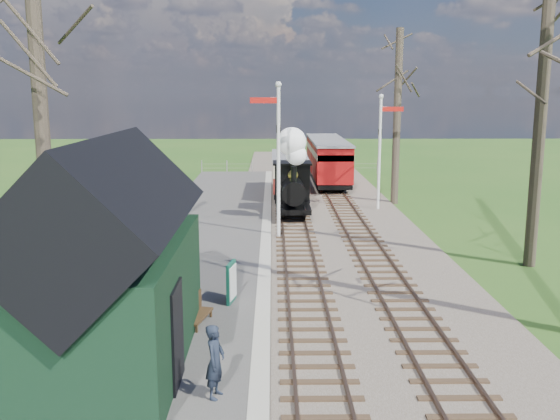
{
  "coord_description": "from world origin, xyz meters",
  "views": [
    {
      "loc": [
        -0.93,
        -8.38,
        5.83
      ],
      "look_at": [
        -0.67,
        13.84,
        1.6
      ],
      "focal_mm": 40.0,
      "sensor_mm": 36.0,
      "label": 1
    }
  ],
  "objects_px": {
    "semaphore_near": "(277,149)",
    "red_carriage_b": "(324,155)",
    "semaphore_far": "(381,143)",
    "locomotive": "(293,178)",
    "station_shed": "(109,268)",
    "coach": "(289,172)",
    "sign_board": "(232,282)",
    "bench": "(195,311)",
    "red_carriage_a": "(331,164)",
    "person": "(215,361)"
  },
  "relations": [
    {
      "from": "semaphore_near",
      "to": "red_carriage_b",
      "type": "bearing_deg",
      "value": 79.56
    },
    {
      "from": "semaphore_far",
      "to": "locomotive",
      "type": "relative_size",
      "value": 1.39
    },
    {
      "from": "station_shed",
      "to": "coach",
      "type": "bearing_deg",
      "value": 79.03
    },
    {
      "from": "sign_board",
      "to": "bench",
      "type": "relative_size",
      "value": 0.86
    },
    {
      "from": "locomotive",
      "to": "red_carriage_a",
      "type": "xyz_separation_m",
      "value": [
        2.61,
        8.68,
        -0.35
      ]
    },
    {
      "from": "semaphore_far",
      "to": "red_carriage_b",
      "type": "xyz_separation_m",
      "value": [
        -1.77,
        12.29,
        -1.79
      ]
    },
    {
      "from": "bench",
      "to": "coach",
      "type": "bearing_deg",
      "value": 81.89
    },
    {
      "from": "locomotive",
      "to": "red_carriage_a",
      "type": "bearing_deg",
      "value": 73.25
    },
    {
      "from": "sign_board",
      "to": "red_carriage_a",
      "type": "bearing_deg",
      "value": 77.48
    },
    {
      "from": "coach",
      "to": "red_carriage_b",
      "type": "height_order",
      "value": "red_carriage_b"
    },
    {
      "from": "coach",
      "to": "bench",
      "type": "distance_m",
      "value": 20.18
    },
    {
      "from": "semaphore_near",
      "to": "red_carriage_a",
      "type": "distance_m",
      "value": 13.39
    },
    {
      "from": "station_shed",
      "to": "semaphore_near",
      "type": "xyz_separation_m",
      "value": [
        3.53,
        12.0,
        1.35
      ]
    },
    {
      "from": "station_shed",
      "to": "locomotive",
      "type": "distance_m",
      "value": 16.68
    },
    {
      "from": "locomotive",
      "to": "sign_board",
      "type": "relative_size",
      "value": 3.71
    },
    {
      "from": "semaphore_near",
      "to": "coach",
      "type": "xyz_separation_m",
      "value": [
        0.77,
        10.17,
        -2.21
      ]
    },
    {
      "from": "red_carriage_b",
      "to": "coach",
      "type": "bearing_deg",
      "value": -107.75
    },
    {
      "from": "station_shed",
      "to": "red_carriage_a",
      "type": "bearing_deg",
      "value": 74.45
    },
    {
      "from": "semaphore_far",
      "to": "red_carriage_a",
      "type": "bearing_deg",
      "value": 104.64
    },
    {
      "from": "station_shed",
      "to": "bench",
      "type": "relative_size",
      "value": 4.9
    },
    {
      "from": "locomotive",
      "to": "person",
      "type": "bearing_deg",
      "value": -96.45
    },
    {
      "from": "red_carriage_b",
      "to": "person",
      "type": "distance_m",
      "value": 32.17
    },
    {
      "from": "red_carriage_a",
      "to": "sign_board",
      "type": "xyz_separation_m",
      "value": [
        -4.65,
        -20.96,
        -0.81
      ]
    },
    {
      "from": "semaphore_far",
      "to": "coach",
      "type": "relative_size",
      "value": 0.87
    },
    {
      "from": "semaphore_far",
      "to": "person",
      "type": "relative_size",
      "value": 4.03
    },
    {
      "from": "station_shed",
      "to": "semaphore_near",
      "type": "height_order",
      "value": "semaphore_near"
    },
    {
      "from": "semaphore_far",
      "to": "sign_board",
      "type": "distance_m",
      "value": 15.77
    },
    {
      "from": "semaphore_far",
      "to": "red_carriage_a",
      "type": "relative_size",
      "value": 1.06
    },
    {
      "from": "station_shed",
      "to": "person",
      "type": "relative_size",
      "value": 4.44
    },
    {
      "from": "station_shed",
      "to": "person",
      "type": "height_order",
      "value": "station_shed"
    },
    {
      "from": "semaphore_near",
      "to": "locomotive",
      "type": "bearing_deg",
      "value": 79.56
    },
    {
      "from": "sign_board",
      "to": "person",
      "type": "relative_size",
      "value": 0.78
    },
    {
      "from": "red_carriage_b",
      "to": "bench",
      "type": "distance_m",
      "value": 28.63
    },
    {
      "from": "red_carriage_a",
      "to": "coach",
      "type": "bearing_deg",
      "value": -134.75
    },
    {
      "from": "red_carriage_a",
      "to": "bench",
      "type": "relative_size",
      "value": 4.17
    },
    {
      "from": "red_carriage_a",
      "to": "station_shed",
      "type": "bearing_deg",
      "value": -105.55
    },
    {
      "from": "semaphore_far",
      "to": "person",
      "type": "height_order",
      "value": "semaphore_far"
    },
    {
      "from": "red_carriage_b",
      "to": "bench",
      "type": "height_order",
      "value": "red_carriage_b"
    },
    {
      "from": "semaphore_near",
      "to": "semaphore_far",
      "type": "distance_m",
      "value": 7.91
    },
    {
      "from": "station_shed",
      "to": "red_carriage_b",
      "type": "xyz_separation_m",
      "value": [
        6.9,
        30.29,
        -0.7
      ]
    },
    {
      "from": "locomotive",
      "to": "coach",
      "type": "height_order",
      "value": "locomotive"
    },
    {
      "from": "locomotive",
      "to": "person",
      "type": "distance_m",
      "value": 17.79
    },
    {
      "from": "semaphore_far",
      "to": "bench",
      "type": "height_order",
      "value": "semaphore_far"
    },
    {
      "from": "red_carriage_b",
      "to": "sign_board",
      "type": "bearing_deg",
      "value": -99.97
    },
    {
      "from": "person",
      "to": "red_carriage_a",
      "type": "bearing_deg",
      "value": 4.27
    },
    {
      "from": "semaphore_near",
      "to": "bench",
      "type": "distance_m",
      "value": 10.48
    },
    {
      "from": "bench",
      "to": "semaphore_near",
      "type": "bearing_deg",
      "value": 78.04
    },
    {
      "from": "sign_board",
      "to": "coach",
      "type": "bearing_deg",
      "value": 83.61
    },
    {
      "from": "locomotive",
      "to": "bench",
      "type": "height_order",
      "value": "locomotive"
    },
    {
      "from": "red_carriage_a",
      "to": "red_carriage_b",
      "type": "relative_size",
      "value": 1.0
    }
  ]
}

